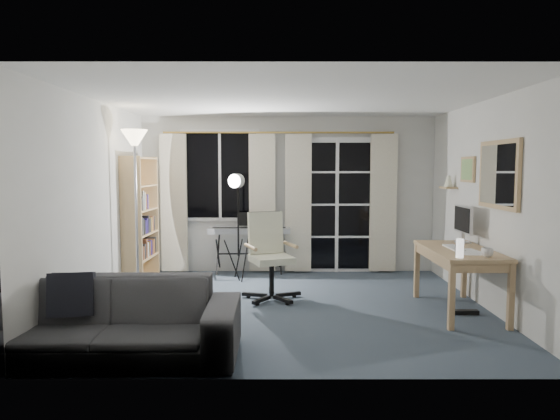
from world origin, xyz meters
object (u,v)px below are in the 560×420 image
(desk, at_px, (459,257))
(mug, at_px, (487,251))
(sofa, at_px, (104,307))
(bookshelf, at_px, (138,223))
(monitor, at_px, (463,220))
(office_chair, at_px, (268,248))
(studio_light, at_px, (237,193))
(torchiere_lamp, at_px, (135,162))
(keyboard_piano, at_px, (249,231))

(desk, distance_m, mug, 0.53)
(desk, xyz_separation_m, sofa, (-3.51, -1.34, -0.18))
(bookshelf, distance_m, monitor, 4.32)
(office_chair, distance_m, desk, 2.25)
(office_chair, distance_m, monitor, 2.39)
(bookshelf, distance_m, studio_light, 1.44)
(studio_light, bearing_deg, office_chair, -38.69)
(torchiere_lamp, xyz_separation_m, desk, (3.85, -0.84, -1.06))
(studio_light, bearing_deg, torchiere_lamp, -125.64)
(torchiere_lamp, height_order, sofa, torchiere_lamp)
(keyboard_piano, relative_size, desk, 0.92)
(studio_light, relative_size, office_chair, 1.47)
(torchiere_lamp, xyz_separation_m, sofa, (0.34, -2.18, -1.25))
(sofa, bearing_deg, bookshelf, 99.39)
(studio_light, xyz_separation_m, mug, (2.72, -2.05, -0.48))
(bookshelf, distance_m, keyboard_piano, 1.61)
(office_chair, relative_size, monitor, 2.07)
(studio_light, relative_size, desk, 1.17)
(desk, bearing_deg, monitor, 66.37)
(office_chair, height_order, monitor, monitor)
(mug, relative_size, sofa, 0.05)
(sofa, bearing_deg, torchiere_lamp, 98.17)
(bookshelf, height_order, torchiere_lamp, torchiere_lamp)
(keyboard_piano, xyz_separation_m, desk, (2.47, -1.90, -0.04))
(torchiere_lamp, xyz_separation_m, keyboard_piano, (1.38, 1.07, -1.02))
(studio_light, height_order, desk, studio_light)
(keyboard_piano, distance_m, desk, 3.12)
(bookshelf, height_order, keyboard_piano, bookshelf)
(studio_light, distance_m, sofa, 3.13)
(sofa, bearing_deg, studio_light, 72.31)
(keyboard_piano, relative_size, monitor, 2.38)
(studio_light, distance_m, office_chair, 1.20)
(torchiere_lamp, height_order, office_chair, torchiere_lamp)
(desk, bearing_deg, sofa, -159.12)
(torchiere_lamp, height_order, desk, torchiere_lamp)
(mug, bearing_deg, keyboard_piano, 136.91)
(bookshelf, relative_size, sofa, 0.78)
(desk, bearing_deg, torchiere_lamp, 167.71)
(office_chair, xyz_separation_m, desk, (2.16, -0.64, -0.00))
(mug, bearing_deg, torchiere_lamp, 161.30)
(monitor, bearing_deg, keyboard_piano, 151.37)
(keyboard_piano, distance_m, mug, 3.52)
(studio_light, bearing_deg, monitor, 2.83)
(torchiere_lamp, height_order, keyboard_piano, torchiere_lamp)
(keyboard_piano, height_order, monitor, monitor)
(torchiere_lamp, height_order, monitor, torchiere_lamp)
(office_chair, relative_size, mug, 9.09)
(bookshelf, height_order, office_chair, bookshelf)
(studio_light, xyz_separation_m, office_chair, (0.47, -0.91, -0.63))
(monitor, bearing_deg, desk, -113.63)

